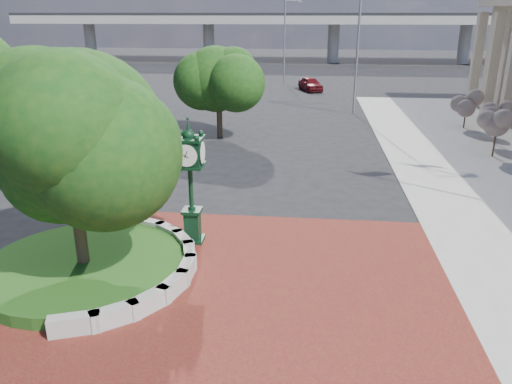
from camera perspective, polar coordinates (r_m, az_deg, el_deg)
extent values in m
plane|color=black|center=(15.06, -1.10, -10.21)|extent=(200.00, 200.00, 0.00)
cube|color=maroon|center=(14.21, -1.62, -12.15)|extent=(12.00, 12.00, 0.04)
cube|color=#9E9B93|center=(13.52, -20.04, -14.08)|extent=(1.29, 0.76, 0.54)
cube|color=#9E9B93|center=(13.54, -15.84, -13.50)|extent=(1.20, 1.04, 0.54)
cube|color=#9E9B93|center=(13.88, -12.13, -12.27)|extent=(1.00, 1.22, 0.54)
cube|color=#9E9B93|center=(14.47, -9.41, -10.64)|extent=(0.71, 1.30, 0.54)
cube|color=#9E9B93|center=(15.24, -7.92, -8.88)|extent=(0.35, 1.25, 0.54)
cube|color=#9E9B93|center=(16.10, -7.62, -7.21)|extent=(0.71, 1.30, 0.54)
cube|color=#9E9B93|center=(16.96, -8.36, -5.79)|extent=(1.00, 1.22, 0.54)
cube|color=#9E9B93|center=(17.74, -9.92, -4.69)|extent=(1.20, 1.04, 0.54)
cube|color=#9E9B93|center=(18.39, -12.09, -3.93)|extent=(1.29, 0.76, 0.54)
cylinder|color=#1F4814|center=(16.31, -19.00, -8.11)|extent=(6.10, 6.10, 0.40)
cube|color=#9E9B93|center=(82.95, 5.31, 19.04)|extent=(90.00, 12.00, 1.20)
cube|color=black|center=(82.95, 5.33, 19.59)|extent=(90.00, 12.00, 0.40)
cylinder|color=#9E9B93|center=(90.80, -18.39, 16.02)|extent=(1.80, 1.80, 6.00)
cylinder|color=#9E9B93|center=(84.71, -5.41, 16.68)|extent=(1.80, 1.80, 6.00)
cylinder|color=#9E9B93|center=(83.12, 8.83, 16.49)|extent=(1.80, 1.80, 6.00)
cylinder|color=#9E9B93|center=(86.26, 22.71, 15.36)|extent=(1.80, 1.80, 6.00)
cylinder|color=#38281C|center=(15.93, -19.36, -5.29)|extent=(0.36, 0.36, 2.17)
sphere|color=#103D12|center=(15.05, -20.49, 3.89)|extent=(5.20, 5.20, 5.20)
cylinder|color=#38281C|center=(32.13, -4.18, 7.97)|extent=(0.36, 0.36, 1.92)
sphere|color=#103D12|center=(31.74, -4.29, 12.00)|extent=(4.40, 4.40, 4.40)
cube|color=black|center=(17.62, -7.18, -5.41)|extent=(0.73, 0.73, 0.15)
cube|color=black|center=(17.39, -7.26, -3.73)|extent=(0.50, 0.50, 1.00)
cube|color=black|center=(17.19, -7.33, -2.12)|extent=(0.64, 0.64, 0.11)
cylinder|color=black|center=(16.90, -7.45, 0.49)|extent=(0.15, 0.15, 1.55)
cube|color=black|center=(16.53, -7.64, 4.54)|extent=(0.82, 0.82, 0.82)
cylinder|color=white|center=(16.13, -7.99, 4.14)|extent=(0.73, 0.06, 0.73)
cylinder|color=white|center=(16.93, -7.31, 4.92)|extent=(0.73, 0.06, 0.73)
cylinder|color=white|center=(16.63, -9.08, 4.56)|extent=(0.06, 0.73, 0.73)
cylinder|color=white|center=(16.44, -6.19, 4.51)|extent=(0.06, 0.73, 0.73)
sphere|color=black|center=(16.39, -7.73, 6.44)|extent=(0.40, 0.40, 0.40)
cone|color=black|center=(16.33, -7.78, 7.46)|extent=(0.16, 0.16, 0.46)
imported|color=#560C12|center=(52.18, 6.25, 12.18)|extent=(2.89, 4.37, 1.38)
cylinder|color=slate|center=(39.96, 11.51, 15.52)|extent=(0.17, 0.17, 9.60)
cylinder|color=slate|center=(58.49, 3.27, 16.73)|extent=(0.16, 0.16, 8.79)
cube|color=slate|center=(58.69, 4.24, 21.01)|extent=(1.70, 0.75, 0.12)
cube|color=slate|center=(58.94, 5.01, 20.89)|extent=(0.54, 0.40, 0.15)
cylinder|color=#38281C|center=(30.50, 25.54, 4.73)|extent=(0.10, 0.10, 1.20)
sphere|color=#A7538A|center=(30.29, 25.82, 6.55)|extent=(1.20, 1.20, 1.20)
cylinder|color=#38281C|center=(33.60, 25.71, 5.95)|extent=(0.10, 0.10, 1.20)
sphere|color=#A7538A|center=(33.41, 25.96, 7.61)|extent=(1.20, 1.20, 1.20)
cylinder|color=#38281C|center=(37.49, 22.73, 7.64)|extent=(0.10, 0.10, 1.20)
sphere|color=#A7538A|center=(37.31, 22.94, 9.13)|extent=(1.20, 1.20, 1.20)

